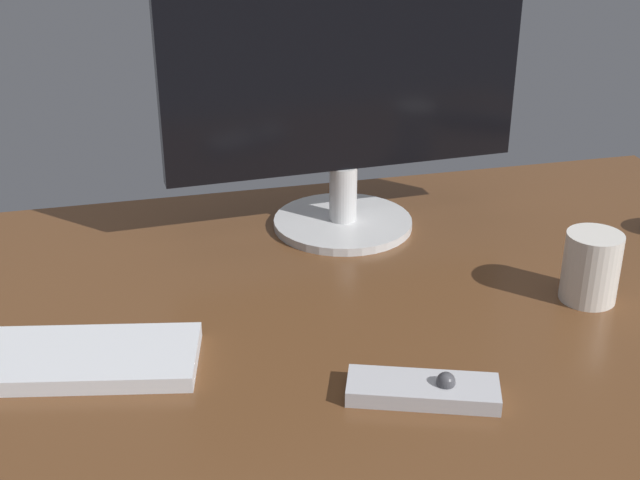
# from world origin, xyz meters

# --- Properties ---
(desk) EXTENTS (1.40, 0.84, 0.02)m
(desk) POSITION_xyz_m (0.00, 0.00, 0.01)
(desk) COLOR brown
(desk) RESTS_ON ground
(monitor) EXTENTS (0.54, 0.22, 0.44)m
(monitor) POSITION_xyz_m (0.07, 0.23, 0.26)
(monitor) COLOR silver
(monitor) RESTS_ON desk
(keyboard) EXTENTS (0.44, 0.20, 0.02)m
(keyboard) POSITION_xyz_m (-0.40, -0.06, 0.03)
(keyboard) COLOR silver
(keyboard) RESTS_ON desk
(media_remote) EXTENTS (0.18, 0.11, 0.03)m
(media_remote) POSITION_xyz_m (0.04, -0.22, 0.03)
(media_remote) COLOR #B7B7BC
(media_remote) RESTS_ON desk
(coffee_mug) EXTENTS (0.07, 0.07, 0.09)m
(coffee_mug) POSITION_xyz_m (0.33, -0.07, 0.07)
(coffee_mug) COLOR silver
(coffee_mug) RESTS_ON desk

